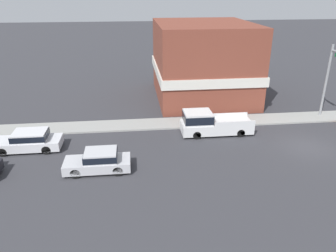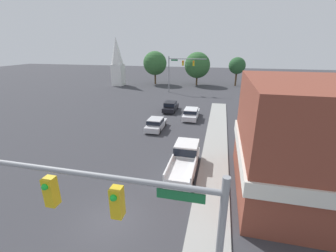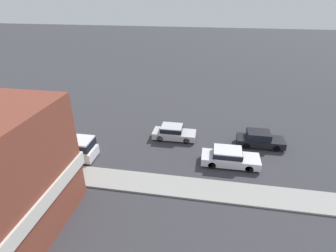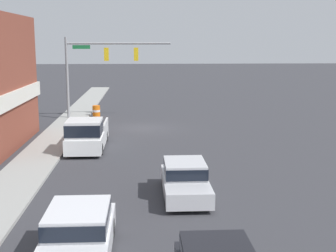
{
  "view_description": "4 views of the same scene",
  "coord_description": "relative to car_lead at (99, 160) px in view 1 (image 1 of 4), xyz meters",
  "views": [
    {
      "loc": [
        -20.85,
        13.05,
        11.22
      ],
      "look_at": [
        -0.7,
        10.75,
        2.56
      ],
      "focal_mm": 35.0,
      "sensor_mm": 36.0,
      "label": 1
    },
    {
      "loc": [
        5.72,
        -9.62,
        9.84
      ],
      "look_at": [
        0.93,
        10.82,
        2.26
      ],
      "focal_mm": 24.0,
      "sensor_mm": 36.0,
      "label": 2
    },
    {
      "loc": [
        21.31,
        18.86,
        13.26
      ],
      "look_at": [
        -0.57,
        15.08,
        1.96
      ],
      "focal_mm": 28.0,
      "sensor_mm": 36.0,
      "label": 3
    },
    {
      "loc": [
        0.05,
        33.79,
        6.28
      ],
      "look_at": [
        -1.24,
        10.78,
        2.1
      ],
      "focal_mm": 50.0,
      "sensor_mm": 36.0,
      "label": 4
    }
  ],
  "objects": [
    {
      "name": "ground_plane",
      "position": [
        1.68,
        -15.42,
        -0.75
      ],
      "size": [
        200.0,
        200.0,
        0.0
      ],
      "primitive_type": "plane",
      "color": "#38383D"
    },
    {
      "name": "sidewalk_curb",
      "position": [
        7.38,
        -15.42,
        -0.68
      ],
      "size": [
        2.4,
        60.0,
        0.14
      ],
      "color": "#9E9E99",
      "rests_on": "ground"
    },
    {
      "name": "car_lead",
      "position": [
        0.0,
        0.0,
        0.0
      ],
      "size": [
        1.79,
        4.29,
        1.44
      ],
      "color": "black",
      "rests_on": "ground"
    },
    {
      "name": "car_oncoming",
      "position": [
        3.64,
        5.4,
        0.02
      ],
      "size": [
        1.92,
        4.89,
        1.48
      ],
      "rotation": [
        0.0,
        0.0,
        3.14
      ],
      "color": "black",
      "rests_on": "ground"
    },
    {
      "name": "pickup_truck_parked",
      "position": [
        4.97,
        -8.52,
        0.21
      ],
      "size": [
        2.01,
        5.8,
        1.97
      ],
      "color": "black",
      "rests_on": "ground"
    },
    {
      "name": "corner_brick_building",
      "position": [
        14.88,
        -9.99,
        3.09
      ],
      "size": [
        11.9,
        10.04,
        7.87
      ],
      "color": "brown",
      "rests_on": "ground"
    }
  ]
}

